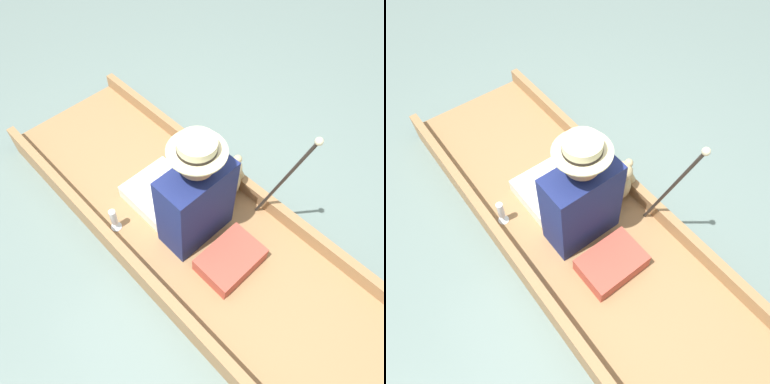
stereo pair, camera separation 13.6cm
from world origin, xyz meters
TOP-DOWN VIEW (x-y plane):
  - ground_plane at (0.00, 0.00)m, footprint 16.00×16.00m
  - punt_boat at (0.00, 0.00)m, footprint 1.02×3.03m
  - seat_cushion at (-0.03, -0.43)m, footprint 0.39×0.28m
  - seated_person at (-0.01, -0.03)m, footprint 0.46×0.73m
  - teddy_bear at (0.37, -0.04)m, footprint 0.26×0.15m
  - wine_glass at (-0.38, 0.28)m, footprint 0.07×0.07m
  - walking_cane at (0.41, -0.42)m, footprint 0.04×0.27m

SIDE VIEW (x-z plane):
  - ground_plane at x=0.00m, z-range 0.00..0.00m
  - punt_boat at x=0.00m, z-range -0.05..0.21m
  - seat_cushion at x=-0.03m, z-range 0.14..0.26m
  - wine_glass at x=-0.38m, z-range 0.16..0.35m
  - teddy_bear at x=0.37m, z-range 0.13..0.50m
  - seated_person at x=-0.01m, z-range 0.04..0.90m
  - walking_cane at x=0.41m, z-range 0.22..1.12m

